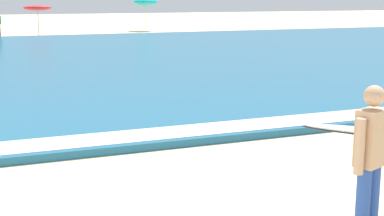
{
  "coord_description": "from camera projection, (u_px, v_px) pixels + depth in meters",
  "views": [
    {
      "loc": [
        -0.88,
        -4.34,
        2.62
      ],
      "look_at": [
        1.91,
        2.63,
        1.1
      ],
      "focal_mm": 51.96,
      "sensor_mm": 36.0,
      "label": 1
    }
  ],
  "objects": [
    {
      "name": "beach_umbrella_2",
      "position": [
        37.0,
        8.0,
        36.93
      ],
      "size": [
        1.85,
        1.86,
        2.07
      ],
      "color": "beige",
      "rests_on": "ground"
    },
    {
      "name": "surf_foam",
      "position": [
        33.0,
        145.0,
        9.36
      ],
      "size": [
        120.0,
        0.88,
        0.01
      ],
      "primitive_type": "cube",
      "color": "white",
      "rests_on": "sea"
    },
    {
      "name": "beach_umbrella_3",
      "position": [
        146.0,
        2.0,
        42.08
      ],
      "size": [
        1.84,
        1.87,
        2.51
      ],
      "color": "beige",
      "rests_on": "ground"
    },
    {
      "name": "surfer_with_board",
      "position": [
        381.0,
        148.0,
        5.91
      ],
      "size": [
        1.31,
        2.38,
        1.73
      ],
      "color": "#284CA3",
      "rests_on": "ground"
    }
  ]
}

